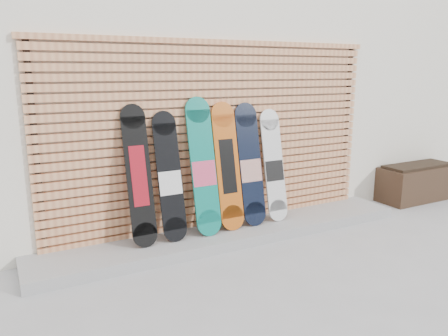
{
  "coord_description": "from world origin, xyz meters",
  "views": [
    {
      "loc": [
        -2.52,
        -3.59,
        1.95
      ],
      "look_at": [
        -0.21,
        0.75,
        0.85
      ],
      "focal_mm": 35.0,
      "sensor_mm": 36.0,
      "label": 1
    }
  ],
  "objects_px": {
    "snowboard_5": "(274,166)",
    "snowboard_1": "(170,177)",
    "planter_box": "(416,182)",
    "snowboard_2": "(203,168)",
    "snowboard_4": "(250,165)",
    "snowboard_0": "(139,176)",
    "snowboard_3": "(228,166)"
  },
  "relations": [
    {
      "from": "snowboard_2",
      "to": "snowboard_3",
      "type": "height_order",
      "value": "snowboard_2"
    },
    {
      "from": "snowboard_2",
      "to": "snowboard_3",
      "type": "bearing_deg",
      "value": 3.27
    },
    {
      "from": "planter_box",
      "to": "snowboard_1",
      "type": "bearing_deg",
      "value": 179.67
    },
    {
      "from": "snowboard_0",
      "to": "snowboard_5",
      "type": "bearing_deg",
      "value": 0.29
    },
    {
      "from": "snowboard_1",
      "to": "snowboard_3",
      "type": "bearing_deg",
      "value": 0.64
    },
    {
      "from": "snowboard_1",
      "to": "snowboard_4",
      "type": "relative_size",
      "value": 0.96
    },
    {
      "from": "planter_box",
      "to": "snowboard_4",
      "type": "bearing_deg",
      "value": 179.42
    },
    {
      "from": "snowboard_0",
      "to": "snowboard_2",
      "type": "relative_size",
      "value": 0.97
    },
    {
      "from": "snowboard_0",
      "to": "snowboard_4",
      "type": "bearing_deg",
      "value": 0.12
    },
    {
      "from": "snowboard_3",
      "to": "snowboard_4",
      "type": "relative_size",
      "value": 1.01
    },
    {
      "from": "snowboard_0",
      "to": "snowboard_3",
      "type": "bearing_deg",
      "value": 0.2
    },
    {
      "from": "snowboard_1",
      "to": "snowboard_2",
      "type": "bearing_deg",
      "value": -1.46
    },
    {
      "from": "snowboard_3",
      "to": "snowboard_4",
      "type": "distance_m",
      "value": 0.31
    },
    {
      "from": "snowboard_5",
      "to": "snowboard_1",
      "type": "bearing_deg",
      "value": -179.46
    },
    {
      "from": "planter_box",
      "to": "snowboard_5",
      "type": "xyz_separation_m",
      "value": [
        -2.63,
        0.04,
        0.52
      ]
    },
    {
      "from": "snowboard_0",
      "to": "snowboard_4",
      "type": "xyz_separation_m",
      "value": [
        1.38,
        0.0,
        -0.03
      ]
    },
    {
      "from": "snowboard_2",
      "to": "snowboard_4",
      "type": "relative_size",
      "value": 1.06
    },
    {
      "from": "planter_box",
      "to": "snowboard_2",
      "type": "distance_m",
      "value": 3.66
    },
    {
      "from": "snowboard_2",
      "to": "snowboard_3",
      "type": "distance_m",
      "value": 0.32
    },
    {
      "from": "snowboard_2",
      "to": "snowboard_0",
      "type": "bearing_deg",
      "value": 178.88
    },
    {
      "from": "snowboard_2",
      "to": "snowboard_5",
      "type": "xyz_separation_m",
      "value": [
        0.98,
        0.02,
        -0.09
      ]
    },
    {
      "from": "snowboard_0",
      "to": "snowboard_2",
      "type": "xyz_separation_m",
      "value": [
        0.75,
        -0.01,
        0.02
      ]
    },
    {
      "from": "snowboard_3",
      "to": "snowboard_2",
      "type": "bearing_deg",
      "value": -176.73
    },
    {
      "from": "snowboard_1",
      "to": "snowboard_2",
      "type": "height_order",
      "value": "snowboard_2"
    },
    {
      "from": "snowboard_2",
      "to": "snowboard_5",
      "type": "bearing_deg",
      "value": 1.37
    },
    {
      "from": "snowboard_1",
      "to": "snowboard_2",
      "type": "distance_m",
      "value": 0.41
    },
    {
      "from": "snowboard_3",
      "to": "snowboard_5",
      "type": "bearing_deg",
      "value": 0.43
    },
    {
      "from": "snowboard_4",
      "to": "snowboard_5",
      "type": "height_order",
      "value": "snowboard_4"
    },
    {
      "from": "snowboard_2",
      "to": "snowboard_5",
      "type": "height_order",
      "value": "snowboard_2"
    },
    {
      "from": "snowboard_0",
      "to": "snowboard_2",
      "type": "distance_m",
      "value": 0.75
    },
    {
      "from": "snowboard_3",
      "to": "snowboard_5",
      "type": "relative_size",
      "value": 1.08
    },
    {
      "from": "planter_box",
      "to": "snowboard_0",
      "type": "height_order",
      "value": "snowboard_0"
    }
  ]
}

